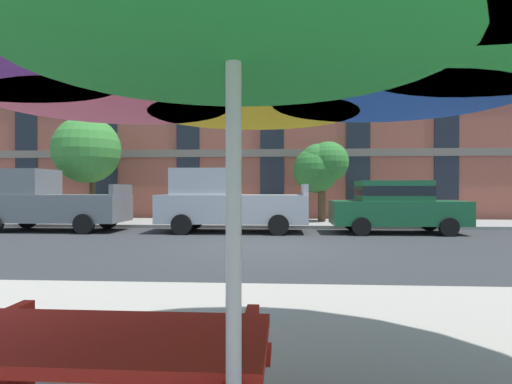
% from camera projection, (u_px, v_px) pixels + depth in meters
% --- Properties ---
extents(ground_plane, '(120.00, 120.00, 0.00)m').
position_uv_depth(ground_plane, '(264.00, 248.00, 10.55)').
color(ground_plane, '#2D3033').
extents(sidewalk_far, '(56.00, 3.60, 0.12)m').
position_uv_depth(sidewalk_far, '(271.00, 223.00, 17.34)').
color(sidewalk_far, gray).
rests_on(sidewalk_far, ground).
extents(apartment_building, '(36.20, 12.08, 19.20)m').
position_uv_depth(apartment_building, '(274.00, 58.00, 25.43)').
color(apartment_building, '#934C3D').
rests_on(apartment_building, ground).
extents(pickup_gray, '(5.10, 2.12, 2.20)m').
position_uv_depth(pickup_gray, '(47.00, 202.00, 14.72)').
color(pickup_gray, slate).
rests_on(pickup_gray, ground).
extents(pickup_silver, '(5.10, 2.12, 2.20)m').
position_uv_depth(pickup_silver, '(226.00, 203.00, 14.32)').
color(pickup_silver, '#A8AAB2').
rests_on(pickup_silver, ground).
extents(sedan_green, '(4.40, 1.98, 1.78)m').
position_uv_depth(sedan_green, '(395.00, 205.00, 13.97)').
color(sedan_green, '#195933').
rests_on(sedan_green, ground).
extents(street_tree_left, '(2.81, 2.81, 4.56)m').
position_uv_depth(street_tree_left, '(87.00, 150.00, 17.40)').
color(street_tree_left, '#4C3823').
rests_on(street_tree_left, ground).
extents(street_tree_middle, '(2.37, 1.95, 3.52)m').
position_uv_depth(street_tree_middle, '(320.00, 166.00, 17.56)').
color(street_tree_middle, '#4C3823').
rests_on(street_tree_middle, ground).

